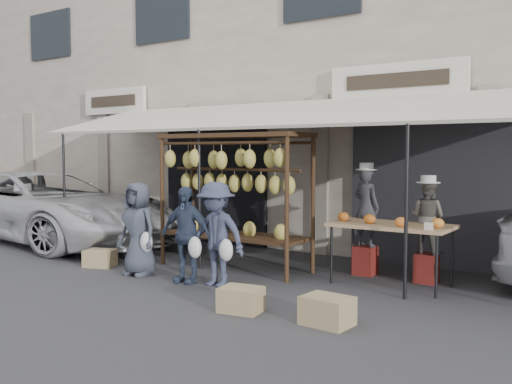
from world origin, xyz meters
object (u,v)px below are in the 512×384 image
crate_near_a (241,300)px  crate_far (100,258)px  produce_table (391,226)px  vendor_right (428,217)px  vendor_left (366,207)px  customer_left (138,229)px  customer_mid (186,234)px  van (39,188)px  crate_near_b (327,311)px  banana_rack (233,174)px  customer_right (216,234)px

crate_near_a → crate_far: bearing=166.3°
produce_table → vendor_right: (0.38, 0.49, 0.11)m
vendor_left → crate_near_a: size_ratio=2.50×
customer_left → customer_mid: (0.95, 0.04, -0.02)m
van → crate_near_b: bearing=-98.4°
vendor_right → customer_mid: size_ratio=0.76×
banana_rack → vendor_left: banana_rack is taller
customer_right → banana_rack: bearing=113.2°
banana_rack → vendor_right: banana_rack is taller
vendor_right → crate_far: (-4.93, -1.93, -0.83)m
crate_far → crate_near_a: bearing=-13.7°
vendor_left → produce_table: bearing=152.8°
produce_table → vendor_left: bearing=139.9°
vendor_left → crate_far: bearing=39.0°
produce_table → crate_near_b: (0.12, -2.20, -0.70)m
banana_rack → van: size_ratio=0.48×
crate_far → van: 4.00m
customer_left → crate_near_b: bearing=-8.2°
customer_right → crate_far: customer_right is taller
banana_rack → produce_table: bearing=7.2°
van → customer_mid: bearing=-98.4°
banana_rack → crate_near_b: size_ratio=4.85×
vendor_left → vendor_right: vendor_left is taller
vendor_right → van: (-8.55, -0.54, 0.15)m
vendor_right → crate_near_a: vendor_right is taller
produce_table → customer_left: customer_left is taller
produce_table → crate_far: size_ratio=3.57×
crate_near_b → van: (-8.29, 2.15, 0.97)m
customer_right → crate_near_a: bearing=-41.2°
customer_left → van: 4.88m
banana_rack → crate_far: 2.67m
produce_table → crate_far: 4.83m
banana_rack → customer_mid: banana_rack is taller
produce_table → crate_far: (-4.55, -1.44, -0.72)m
vendor_left → van: van is taller
crate_near_b → banana_rack: bearing=145.3°
produce_table → crate_near_b: size_ratio=3.17×
banana_rack → vendor_right: size_ratio=2.40×
produce_table → customer_left: (-3.54, -1.53, -0.13)m
crate_near_a → vendor_left: bearing=82.0°
customer_left → crate_near_a: 2.72m
crate_near_b → crate_far: size_ratio=1.12×
crate_far → customer_left: bearing=-5.0°
banana_rack → crate_near_b: (2.71, -1.87, -1.41)m
banana_rack → customer_right: 1.46m
customer_right → crate_near_b: customer_right is taller
produce_table → customer_mid: 2.99m
customer_right → customer_left: bearing=-177.3°
customer_left → crate_far: customer_left is taller
crate_near_b → crate_far: bearing=170.8°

